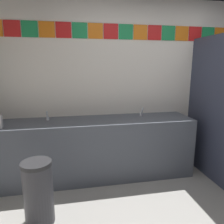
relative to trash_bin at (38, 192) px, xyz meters
The scene contains 5 objects.
wall_back 2.17m from the trash_bin, 35.89° to the left, with size 4.54×0.09×2.51m.
vanity_counter 1.08m from the trash_bin, 49.54° to the left, with size 2.65×0.59×0.83m.
faucet_left 1.06m from the trash_bin, 87.93° to the left, with size 0.04×0.10×0.14m.
faucet_right 1.72m from the trash_bin, 33.66° to the left, with size 0.04×0.10×0.14m.
trash_bin is the anchor object (origin of this frame).
Camera 1 is at (-1.23, -1.41, 1.56)m, focal length 34.25 mm.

